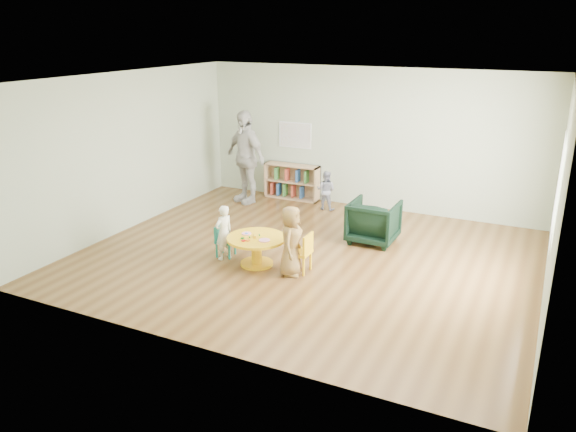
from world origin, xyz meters
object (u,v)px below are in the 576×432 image
Objects in this scene: activity_table at (256,246)px; toddler at (326,190)px; bookshelf at (292,182)px; adult_caretaker at (245,157)px; kid_chair_right at (302,251)px; child_left at (224,232)px; child_right at (291,241)px; armchair at (374,222)px; kid_chair_left at (223,240)px.

activity_table is 3.06m from toddler.
bookshelf is 1.17m from adult_caretaker.
bookshelf reaches higher than activity_table.
activity_table is 1.50× the size of kid_chair_right.
activity_table is at bearing -73.26° from bookshelf.
bookshelf is at bearing 27.50° from kid_chair_right.
child_right is (1.21, -0.08, 0.09)m from child_left.
child_right is at bearing -64.79° from bookshelf.
bookshelf is at bearing -35.71° from armchair.
adult_caretaker is at bearing 6.57° from toddler.
child_left is (0.47, -3.49, 0.08)m from bookshelf.
child_right is 3.23m from toddler.
toddler reaches higher than armchair.
activity_table is 0.66m from kid_chair_left.
activity_table is at bearing 75.46° from kid_chair_left.
toddler is at bearing -23.74° from bookshelf.
kid_chair_right is at bearing 104.68° from toddler.
bookshelf is at bearing 106.74° from activity_table.
kid_chair_left is 0.27× the size of adult_caretaker.
child_right reaches higher than kid_chair_left.
kid_chair_right is 3.81m from adult_caretaker.
child_right is (0.63, -0.09, 0.22)m from activity_table.
toddler is 0.41× the size of adult_caretaker.
adult_caretaker is (-1.81, 2.83, 0.65)m from activity_table.
bookshelf is at bearing -152.83° from child_left.
kid_chair_right is 0.77× the size of toddler.
toddler is at bearing 91.69° from activity_table.
child_right reaches higher than child_left.
bookshelf is 1.50× the size of toddler.
kid_chair_right is 1.76m from armchair.
child_right reaches higher than toddler.
kid_chair_right reaches higher than kid_chair_left.
armchair is at bearing 52.58° from activity_table.
child_left is (0.08, -0.10, 0.17)m from kid_chair_left.
child_left reaches higher than activity_table.
kid_chair_right is 0.51× the size of bookshelf.
kid_chair_right is at bearing 82.50° from kid_chair_left.
adult_caretaker is at bearing 122.60° from activity_table.
child_right is at bearing 69.84° from armchair.
child_left reaches higher than kid_chair_left.
adult_caretaker is at bearing 29.05° from child_right.
toddler is at bearing 29.79° from adult_caretaker.
activity_table is 1.14× the size of armchair.
kid_chair_right is 0.57× the size of child_right.
activity_table is 3.63m from bookshelf.
child_left is 1.22m from child_right.
bookshelf is 3.52m from child_left.
child_left is at bearing 75.56° from child_right.
bookshelf is 0.62× the size of adult_caretaker.
child_left reaches higher than bookshelf.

